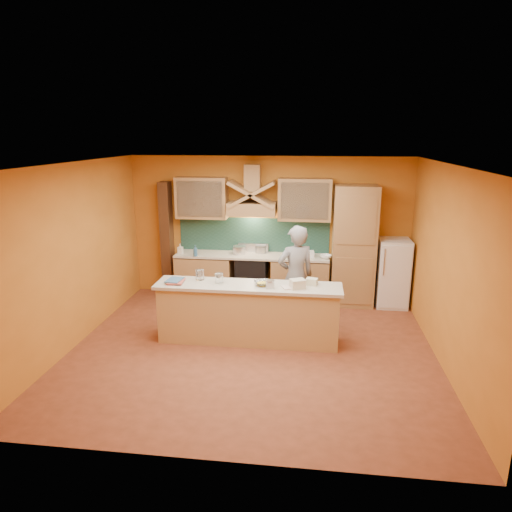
# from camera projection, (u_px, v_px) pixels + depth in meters

# --- Properties ---
(floor) EXTENTS (5.50, 5.00, 0.01)m
(floor) POSITION_uv_depth(u_px,v_px,m) (252.00, 349.00, 7.01)
(floor) COLOR brown
(floor) RESTS_ON ground
(ceiling) EXTENTS (5.50, 5.00, 0.01)m
(ceiling) POSITION_uv_depth(u_px,v_px,m) (252.00, 164.00, 6.29)
(ceiling) COLOR white
(ceiling) RESTS_ON wall_back
(wall_back) EXTENTS (5.50, 0.02, 2.80)m
(wall_back) POSITION_uv_depth(u_px,v_px,m) (269.00, 228.00, 9.04)
(wall_back) COLOR orange
(wall_back) RESTS_ON floor
(wall_front) EXTENTS (5.50, 0.02, 2.80)m
(wall_front) POSITION_uv_depth(u_px,v_px,m) (216.00, 334.00, 4.25)
(wall_front) COLOR orange
(wall_front) RESTS_ON floor
(wall_left) EXTENTS (0.02, 5.00, 2.80)m
(wall_left) POSITION_uv_depth(u_px,v_px,m) (74.00, 256.00, 6.98)
(wall_left) COLOR orange
(wall_left) RESTS_ON floor
(wall_right) EXTENTS (0.02, 5.00, 2.80)m
(wall_right) POSITION_uv_depth(u_px,v_px,m) (448.00, 268.00, 6.31)
(wall_right) COLOR orange
(wall_right) RESTS_ON floor
(base_cabinet_left) EXTENTS (1.10, 0.60, 0.86)m
(base_cabinet_left) POSITION_uv_depth(u_px,v_px,m) (205.00, 277.00, 9.16)
(base_cabinet_left) COLOR #A87D4D
(base_cabinet_left) RESTS_ON floor
(base_cabinet_right) EXTENTS (1.10, 0.60, 0.86)m
(base_cabinet_right) POSITION_uv_depth(u_px,v_px,m) (300.00, 280.00, 8.93)
(base_cabinet_right) COLOR #A87D4D
(base_cabinet_right) RESTS_ON floor
(counter_top) EXTENTS (3.00, 0.62, 0.04)m
(counter_top) POSITION_uv_depth(u_px,v_px,m) (252.00, 256.00, 8.92)
(counter_top) COLOR beige
(counter_top) RESTS_ON base_cabinet_left
(stove) EXTENTS (0.60, 0.58, 0.90)m
(stove) POSITION_uv_depth(u_px,v_px,m) (252.00, 277.00, 9.04)
(stove) COLOR black
(stove) RESTS_ON floor
(backsplash) EXTENTS (3.00, 0.03, 0.70)m
(backsplash) POSITION_uv_depth(u_px,v_px,m) (254.00, 235.00, 9.10)
(backsplash) COLOR #1B3D34
(backsplash) RESTS_ON wall_back
(range_hood) EXTENTS (0.92, 0.50, 0.24)m
(range_hood) POSITION_uv_depth(u_px,v_px,m) (252.00, 209.00, 8.73)
(range_hood) COLOR #A87D4D
(range_hood) RESTS_ON wall_back
(hood_chimney) EXTENTS (0.30, 0.30, 0.50)m
(hood_chimney) POSITION_uv_depth(u_px,v_px,m) (253.00, 178.00, 8.68)
(hood_chimney) COLOR #A87D4D
(hood_chimney) RESTS_ON wall_back
(upper_cabinet_left) EXTENTS (1.00, 0.35, 0.80)m
(upper_cabinet_left) POSITION_uv_depth(u_px,v_px,m) (202.00, 198.00, 8.88)
(upper_cabinet_left) COLOR #A87D4D
(upper_cabinet_left) RESTS_ON wall_back
(upper_cabinet_right) EXTENTS (1.00, 0.35, 0.80)m
(upper_cabinet_right) POSITION_uv_depth(u_px,v_px,m) (305.00, 200.00, 8.64)
(upper_cabinet_right) COLOR #A87D4D
(upper_cabinet_right) RESTS_ON wall_back
(pantry_column) EXTENTS (0.80, 0.60, 2.30)m
(pantry_column) POSITION_uv_depth(u_px,v_px,m) (354.00, 246.00, 8.62)
(pantry_column) COLOR #A87D4D
(pantry_column) RESTS_ON floor
(fridge) EXTENTS (0.58, 0.60, 1.30)m
(fridge) POSITION_uv_depth(u_px,v_px,m) (392.00, 273.00, 8.66)
(fridge) COLOR white
(fridge) RESTS_ON floor
(trim_column_left) EXTENTS (0.20, 0.30, 2.30)m
(trim_column_left) POSITION_uv_depth(u_px,v_px,m) (167.00, 239.00, 9.21)
(trim_column_left) COLOR #472816
(trim_column_left) RESTS_ON floor
(island_body) EXTENTS (2.80, 0.55, 0.88)m
(island_body) POSITION_uv_depth(u_px,v_px,m) (248.00, 315.00, 7.20)
(island_body) COLOR tan
(island_body) RESTS_ON floor
(island_top) EXTENTS (2.90, 0.62, 0.05)m
(island_top) POSITION_uv_depth(u_px,v_px,m) (248.00, 286.00, 7.07)
(island_top) COLOR beige
(island_top) RESTS_ON island_body
(person) EXTENTS (0.75, 0.63, 1.76)m
(person) POSITION_uv_depth(u_px,v_px,m) (296.00, 276.00, 7.69)
(person) COLOR gray
(person) RESTS_ON floor
(pot_large) EXTENTS (0.29, 0.29, 0.16)m
(pot_large) POSITION_uv_depth(u_px,v_px,m) (239.00, 251.00, 8.96)
(pot_large) COLOR silver
(pot_large) RESTS_ON stove
(pot_small) EXTENTS (0.26, 0.26, 0.15)m
(pot_small) POSITION_uv_depth(u_px,v_px,m) (261.00, 250.00, 9.04)
(pot_small) COLOR #B0B1B7
(pot_small) RESTS_ON stove
(soap_bottle_a) EXTENTS (0.10, 0.10, 0.20)m
(soap_bottle_a) POSITION_uv_depth(u_px,v_px,m) (180.00, 249.00, 8.96)
(soap_bottle_a) COLOR silver
(soap_bottle_a) RESTS_ON counter_top
(soap_bottle_b) EXTENTS (0.12, 0.12, 0.22)m
(soap_bottle_b) POSITION_uv_depth(u_px,v_px,m) (195.00, 251.00, 8.77)
(soap_bottle_b) COLOR #33648E
(soap_bottle_b) RESTS_ON counter_top
(bowl_back) EXTENTS (0.27, 0.27, 0.07)m
(bowl_back) POSITION_uv_depth(u_px,v_px,m) (326.00, 257.00, 8.64)
(bowl_back) COLOR white
(bowl_back) RESTS_ON counter_top
(dish_rack) EXTENTS (0.30, 0.24, 0.10)m
(dish_rack) POSITION_uv_depth(u_px,v_px,m) (307.00, 254.00, 8.77)
(dish_rack) COLOR white
(dish_rack) RESTS_ON counter_top
(book_lower) EXTENTS (0.27, 0.35, 0.03)m
(book_lower) POSITION_uv_depth(u_px,v_px,m) (168.00, 281.00, 7.17)
(book_lower) COLOR #C25445
(book_lower) RESTS_ON island_top
(book_upper) EXTENTS (0.26, 0.33, 0.02)m
(book_upper) POSITION_uv_depth(u_px,v_px,m) (168.00, 280.00, 7.20)
(book_upper) COLOR #3F678C
(book_upper) RESTS_ON island_top
(jar_large) EXTENTS (0.14, 0.14, 0.16)m
(jar_large) POSITION_uv_depth(u_px,v_px,m) (200.00, 275.00, 7.28)
(jar_large) COLOR white
(jar_large) RESTS_ON island_top
(jar_small) EXTENTS (0.13, 0.13, 0.16)m
(jar_small) POSITION_uv_depth(u_px,v_px,m) (219.00, 278.00, 7.12)
(jar_small) COLOR white
(jar_small) RESTS_ON island_top
(kitchen_scale) EXTENTS (0.15, 0.15, 0.10)m
(kitchen_scale) POSITION_uv_depth(u_px,v_px,m) (270.00, 285.00, 6.90)
(kitchen_scale) COLOR silver
(kitchen_scale) RESTS_ON island_top
(mixing_bowl) EXTENTS (0.34, 0.34, 0.07)m
(mixing_bowl) POSITION_uv_depth(u_px,v_px,m) (263.00, 283.00, 7.03)
(mixing_bowl) COLOR white
(mixing_bowl) RESTS_ON island_top
(cloth) EXTENTS (0.32, 0.29, 0.02)m
(cloth) POSITION_uv_depth(u_px,v_px,m) (291.00, 287.00, 6.92)
(cloth) COLOR beige
(cloth) RESTS_ON island_top
(grocery_bag_a) EXTENTS (0.27, 0.24, 0.14)m
(grocery_bag_a) POSITION_uv_depth(u_px,v_px,m) (298.00, 284.00, 6.88)
(grocery_bag_a) COLOR beige
(grocery_bag_a) RESTS_ON island_top
(grocery_bag_b) EXTENTS (0.19, 0.17, 0.10)m
(grocery_bag_b) POSITION_uv_depth(u_px,v_px,m) (312.00, 282.00, 7.04)
(grocery_bag_b) COLOR beige
(grocery_bag_b) RESTS_ON island_top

